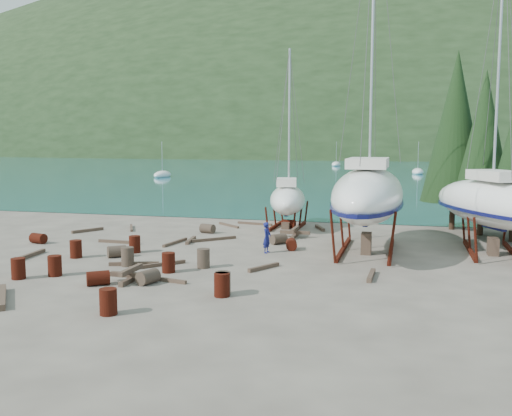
% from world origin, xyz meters
% --- Properties ---
extents(ground, '(600.00, 600.00, 0.00)m').
position_xyz_m(ground, '(0.00, 0.00, 0.00)').
color(ground, '#5A5147').
rests_on(ground, ground).
extents(bay_water, '(700.00, 700.00, 0.00)m').
position_xyz_m(bay_water, '(0.00, 315.00, 0.01)').
color(bay_water, '#176476').
rests_on(bay_water, ground).
extents(far_hill, '(800.00, 360.00, 110.00)m').
position_xyz_m(far_hill, '(0.00, 320.00, 0.00)').
color(far_hill, black).
rests_on(far_hill, ground).
extents(far_house_left, '(6.60, 5.60, 5.60)m').
position_xyz_m(far_house_left, '(-60.00, 190.00, 2.92)').
color(far_house_left, beige).
rests_on(far_house_left, ground).
extents(far_house_center, '(6.60, 5.60, 5.60)m').
position_xyz_m(far_house_center, '(-20.00, 190.00, 2.92)').
color(far_house_center, beige).
rests_on(far_house_center, ground).
extents(far_house_right, '(6.60, 5.60, 5.60)m').
position_xyz_m(far_house_right, '(30.00, 190.00, 2.92)').
color(far_house_right, beige).
rests_on(far_house_right, ground).
extents(cypress_near_right, '(3.60, 3.60, 10.00)m').
position_xyz_m(cypress_near_right, '(12.50, 12.00, 5.79)').
color(cypress_near_right, black).
rests_on(cypress_near_right, ground).
extents(cypress_back_left, '(4.14, 4.14, 11.50)m').
position_xyz_m(cypress_back_left, '(11.00, 14.00, 6.66)').
color(cypress_back_left, black).
rests_on(cypress_back_left, ground).
extents(moored_boat_left, '(2.00, 5.00, 6.05)m').
position_xyz_m(moored_boat_left, '(-30.00, 60.00, 0.39)').
color(moored_boat_left, white).
rests_on(moored_boat_left, ground).
extents(moored_boat_mid, '(2.00, 5.00, 6.05)m').
position_xyz_m(moored_boat_mid, '(10.00, 80.00, 0.39)').
color(moored_boat_mid, white).
rests_on(moored_boat_mid, ground).
extents(moored_boat_far, '(2.00, 5.00, 6.05)m').
position_xyz_m(moored_boat_far, '(-8.00, 110.00, 0.39)').
color(moored_boat_far, white).
rests_on(moored_boat_far, ground).
extents(large_sailboat_near, '(3.62, 12.01, 18.86)m').
position_xyz_m(large_sailboat_near, '(6.15, 4.78, 3.04)').
color(large_sailboat_near, white).
rests_on(large_sailboat_near, ground).
extents(large_sailboat_far, '(6.85, 10.46, 16.04)m').
position_xyz_m(large_sailboat_far, '(12.37, 6.01, 2.62)').
color(large_sailboat_far, white).
rests_on(large_sailboat_far, ground).
extents(small_sailboat_shore, '(3.64, 7.63, 11.71)m').
position_xyz_m(small_sailboat_shore, '(0.47, 11.86, 1.93)').
color(small_sailboat_shore, white).
rests_on(small_sailboat_shore, ground).
extents(worker, '(0.46, 0.63, 1.59)m').
position_xyz_m(worker, '(1.18, 3.20, 0.79)').
color(worker, navy).
rests_on(worker, ground).
extents(drum_0, '(0.58, 0.58, 0.88)m').
position_xyz_m(drum_0, '(-6.38, -4.06, 0.44)').
color(drum_0, '#531B0E').
rests_on(drum_0, ground).
extents(drum_1, '(0.84, 1.02, 0.58)m').
position_xyz_m(drum_1, '(-1.92, -4.33, 0.29)').
color(drum_1, '#2D2823').
rests_on(drum_1, ground).
extents(drum_2, '(0.99, 0.77, 0.58)m').
position_xyz_m(drum_2, '(-11.93, 2.56, 0.29)').
color(drum_2, '#531B0E').
rests_on(drum_2, ground).
extents(drum_3, '(0.58, 0.58, 0.88)m').
position_xyz_m(drum_3, '(-1.40, -8.43, 0.44)').
color(drum_3, '#531B0E').
rests_on(drum_3, ground).
extents(drum_4, '(0.94, 0.68, 0.58)m').
position_xyz_m(drum_4, '(0.56, 11.76, 0.29)').
color(drum_4, '#531B0E').
rests_on(drum_4, ground).
extents(drum_5, '(0.58, 0.58, 0.88)m').
position_xyz_m(drum_5, '(-0.78, -0.97, 0.44)').
color(drum_5, '#2D2823').
rests_on(drum_5, ground).
extents(drum_6, '(0.76, 0.99, 0.58)m').
position_xyz_m(drum_6, '(2.24, 4.33, 0.29)').
color(drum_6, '#531B0E').
rests_on(drum_6, ground).
extents(drum_7, '(0.58, 0.58, 0.88)m').
position_xyz_m(drum_7, '(1.54, -5.34, 0.44)').
color(drum_7, '#531B0E').
rests_on(drum_7, ground).
extents(drum_8, '(0.58, 0.58, 0.88)m').
position_xyz_m(drum_8, '(-7.64, -0.44, 0.44)').
color(drum_8, '#531B0E').
rests_on(drum_8, ground).
extents(drum_9, '(1.01, 0.80, 0.58)m').
position_xyz_m(drum_9, '(-3.94, 8.45, 0.29)').
color(drum_9, '#2D2823').
rests_on(drum_9, ground).
extents(drum_10, '(0.58, 0.58, 0.88)m').
position_xyz_m(drum_10, '(-1.95, -2.21, 0.44)').
color(drum_10, '#531B0E').
rests_on(drum_10, ground).
extents(drum_11, '(1.01, 1.05, 0.58)m').
position_xyz_m(drum_11, '(1.20, 5.83, 0.29)').
color(drum_11, '#2D2823').
rests_on(drum_11, ground).
extents(drum_12, '(1.05, 0.98, 0.58)m').
position_xyz_m(drum_12, '(-3.76, -5.02, 0.29)').
color(drum_12, '#531B0E').
rests_on(drum_12, ground).
extents(drum_13, '(0.58, 0.58, 0.88)m').
position_xyz_m(drum_13, '(-7.53, -4.92, 0.44)').
color(drum_13, '#531B0E').
rests_on(drum_13, ground).
extents(drum_14, '(0.58, 0.58, 0.88)m').
position_xyz_m(drum_14, '(-5.45, 1.52, 0.44)').
color(drum_14, '#531B0E').
rests_on(drum_14, ground).
extents(drum_15, '(1.05, 1.00, 0.58)m').
position_xyz_m(drum_15, '(-5.76, 0.20, 0.29)').
color(drum_15, '#2D2823').
rests_on(drum_15, ground).
extents(drum_16, '(0.58, 0.58, 0.88)m').
position_xyz_m(drum_16, '(-4.28, -1.51, 0.44)').
color(drum_16, '#2D2823').
rests_on(drum_16, ground).
extents(drum_17, '(0.58, 0.58, 0.88)m').
position_xyz_m(drum_17, '(1.50, -5.13, 0.44)').
color(drum_17, '#2D2823').
rests_on(drum_17, ground).
extents(timber_0, '(1.94, 1.79, 0.14)m').
position_xyz_m(timber_0, '(-3.53, 11.60, 0.07)').
color(timber_0, brown).
rests_on(timber_0, ground).
extents(timber_1, '(0.26, 1.99, 0.19)m').
position_xyz_m(timber_1, '(6.71, -0.94, 0.10)').
color(timber_1, brown).
rests_on(timber_1, ground).
extents(timber_2, '(1.23, 1.99, 0.19)m').
position_xyz_m(timber_2, '(-11.50, 7.00, 0.09)').
color(timber_2, brown).
rests_on(timber_2, ground).
extents(timber_3, '(3.04, 0.80, 0.15)m').
position_xyz_m(timber_3, '(-1.93, -3.67, 0.07)').
color(timber_3, brown).
rests_on(timber_3, ground).
extents(timber_5, '(1.92, 2.17, 0.16)m').
position_xyz_m(timber_5, '(-2.89, -1.24, 0.08)').
color(timber_5, brown).
rests_on(timber_5, ground).
extents(timber_6, '(0.93, 1.90, 0.19)m').
position_xyz_m(timber_6, '(2.66, 11.78, 0.10)').
color(timber_6, brown).
rests_on(timber_6, ground).
extents(timber_7, '(1.08, 1.76, 0.17)m').
position_xyz_m(timber_7, '(1.94, -0.54, 0.09)').
color(timber_7, brown).
rests_on(timber_7, ground).
extents(timber_8, '(0.48, 1.99, 0.19)m').
position_xyz_m(timber_8, '(-3.81, 5.23, 0.09)').
color(timber_8, brown).
rests_on(timber_8, ground).
extents(timber_9, '(2.60, 0.72, 0.15)m').
position_xyz_m(timber_9, '(-2.01, 12.73, 0.08)').
color(timber_9, brown).
rests_on(timber_9, ground).
extents(timber_10, '(2.14, 2.12, 0.16)m').
position_xyz_m(timber_10, '(-2.67, 5.97, 0.08)').
color(timber_10, brown).
rests_on(timber_10, ground).
extents(timber_11, '(0.45, 2.57, 0.15)m').
position_xyz_m(timber_11, '(-4.44, 4.45, 0.08)').
color(timber_11, brown).
rests_on(timber_11, ground).
extents(timber_12, '(2.22, 0.91, 0.17)m').
position_xyz_m(timber_12, '(-4.07, -1.32, 0.08)').
color(timber_12, brown).
rests_on(timber_12, ground).
extents(timber_14, '(0.41, 2.42, 0.18)m').
position_xyz_m(timber_14, '(-9.97, -0.76, 0.09)').
color(timber_14, brown).
rests_on(timber_14, ground).
extents(timber_15, '(1.35, 2.41, 0.15)m').
position_xyz_m(timber_15, '(-9.37, 8.80, 0.07)').
color(timber_15, brown).
rests_on(timber_15, ground).
extents(timber_16, '(2.08, 2.58, 0.23)m').
position_xyz_m(timber_16, '(-6.01, -7.82, 0.11)').
color(timber_16, brown).
rests_on(timber_16, ground).
extents(timber_17, '(2.58, 0.27, 0.16)m').
position_xyz_m(timber_17, '(-7.57, 3.78, 0.08)').
color(timber_17, brown).
rests_on(timber_17, ground).
extents(timber_pile_fore, '(1.80, 1.80, 0.60)m').
position_xyz_m(timber_pile_fore, '(-2.74, -4.22, 0.30)').
color(timber_pile_fore, brown).
rests_on(timber_pile_fore, ground).
extents(timber_pile_aft, '(1.80, 1.80, 0.60)m').
position_xyz_m(timber_pile_aft, '(1.67, 8.28, 0.30)').
color(timber_pile_aft, brown).
rests_on(timber_pile_aft, ground).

